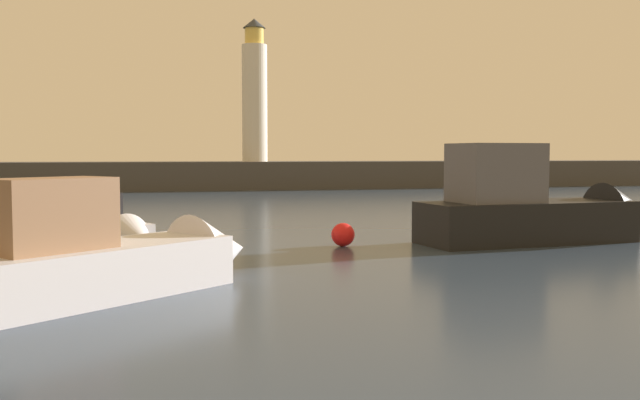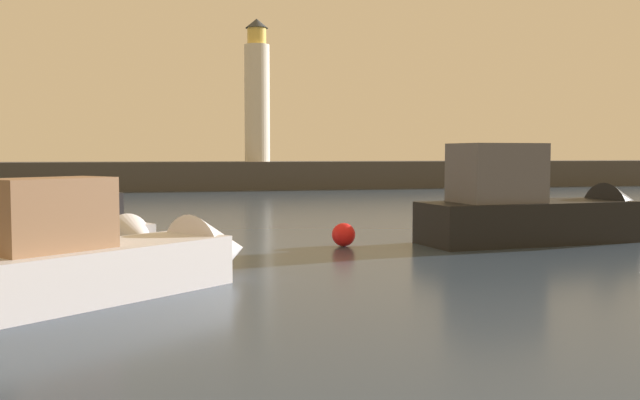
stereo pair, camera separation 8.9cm
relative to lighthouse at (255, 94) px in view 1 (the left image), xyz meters
The scene contains 7 objects.
ground_plane 28.83m from the lighthouse, 101.25° to the right, with size 220.00×220.00×0.00m, color #2D3D51.
breakwater 8.42m from the lighthouse, behind, with size 88.78×5.38×2.18m, color #423F3D.
lighthouse is the anchor object (origin of this frame).
motorboat_0 37.49m from the lighthouse, 106.12° to the right, with size 3.82×5.82×1.91m.
motorboat_1 43.66m from the lighthouse, 102.80° to the right, with size 6.73×5.85×2.72m.
motorboat_3 37.32m from the lighthouse, 84.47° to the right, with size 8.75×3.06×3.57m.
mooring_buoy 36.96m from the lighthouse, 95.10° to the right, with size 0.72×0.72×0.72m, color red.
Camera 1 is at (-3.94, -2.54, 2.84)m, focal length 40.45 mm.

